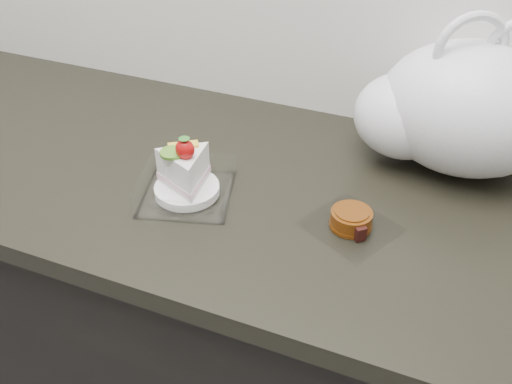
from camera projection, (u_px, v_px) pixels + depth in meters
name	position (u px, v px, depth m)	size (l,w,h in m)	color
counter	(216.00, 325.00, 1.36)	(2.04, 0.64, 0.90)	black
cake_tray	(186.00, 180.00, 1.01)	(0.20, 0.20, 0.13)	white
mooncake_wrap	(351.00, 221.00, 0.95)	(0.18, 0.18, 0.03)	white
plastic_bag	(456.00, 109.00, 1.04)	(0.43, 0.36, 0.30)	white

